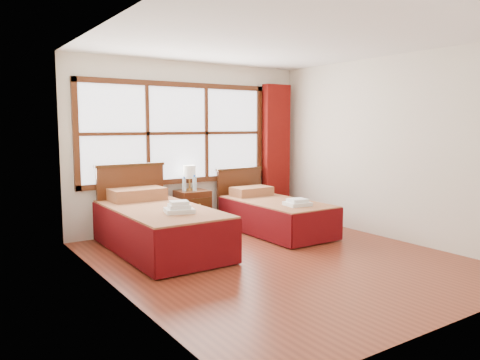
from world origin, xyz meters
TOP-DOWN VIEW (x-y plane):
  - floor at (0.00, 0.00)m, footprint 4.50×4.50m
  - ceiling at (0.00, 0.00)m, footprint 4.50×4.50m
  - wall_back at (0.00, 2.25)m, footprint 4.00×0.00m
  - wall_left at (-2.00, 0.00)m, footprint 0.00×4.50m
  - wall_right at (2.00, 0.00)m, footprint 0.00×4.50m
  - window at (-0.25, 2.21)m, footprint 3.16×0.06m
  - curtain at (1.60, 2.11)m, footprint 0.50×0.16m
  - bed_left at (-1.05, 1.20)m, footprint 1.10×2.13m
  - bed_right at (0.85, 1.20)m, footprint 0.95×1.97m
  - nightstand at (-0.12, 1.99)m, footprint 0.47×0.46m
  - towels_left at (-0.99, 0.70)m, footprint 0.41×0.38m
  - towels_right at (0.84, 0.65)m, footprint 0.37×0.33m
  - lamp at (-0.13, 2.07)m, footprint 0.20×0.20m
  - bottle_near at (-0.27, 1.98)m, footprint 0.06×0.06m
  - bottle_far at (-0.10, 1.95)m, footprint 0.06×0.06m

SIDE VIEW (x-z plane):
  - floor at x=0.00m, z-range 0.00..0.00m
  - bed_right at x=0.85m, z-range -0.18..0.74m
  - nightstand at x=-0.12m, z-range 0.00..0.62m
  - bed_left at x=-1.05m, z-range -0.21..0.86m
  - towels_right at x=0.84m, z-range 0.48..0.58m
  - towels_left at x=-0.99m, z-range 0.56..0.70m
  - bottle_near at x=-0.27m, z-range 0.61..0.84m
  - bottle_far at x=-0.10m, z-range 0.61..0.86m
  - lamp at x=-0.13m, z-range 0.70..1.09m
  - curtain at x=1.60m, z-range 0.02..2.32m
  - wall_back at x=0.00m, z-range -0.70..3.30m
  - wall_left at x=-2.00m, z-range -0.95..3.55m
  - wall_right at x=2.00m, z-range -0.95..3.55m
  - window at x=-0.25m, z-range 0.72..2.28m
  - ceiling at x=0.00m, z-range 2.60..2.60m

